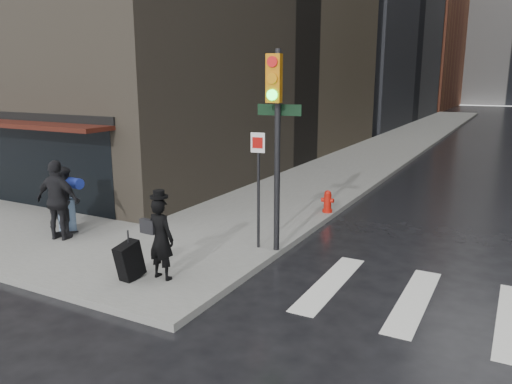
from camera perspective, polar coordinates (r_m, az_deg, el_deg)
ground at (r=10.81m, az=-11.40°, el=-8.59°), size 140.00×140.00×0.00m
sidewalk_left at (r=35.50m, az=17.51°, el=6.16°), size 4.00×50.00×0.15m
bldg_left_far at (r=72.93m, az=13.20°, el=19.81°), size 22.00×20.00×26.00m
storefront at (r=16.70m, az=-26.35°, el=4.40°), size 8.40×1.11×2.83m
man_overcoat at (r=9.68m, az=-11.54°, el=-5.60°), size 0.96×0.87×1.77m
man_jeans at (r=13.23m, az=-20.91°, el=-0.77°), size 1.15×0.87×1.65m
man_greycoat at (r=12.62m, az=-21.70°, el=-0.89°), size 1.18×0.66×1.91m
traffic_light at (r=10.60m, az=2.10°, el=7.72°), size 1.08×0.53×4.35m
fire_hydrant at (r=14.39m, az=8.18°, el=-1.19°), size 0.36×0.28×0.64m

